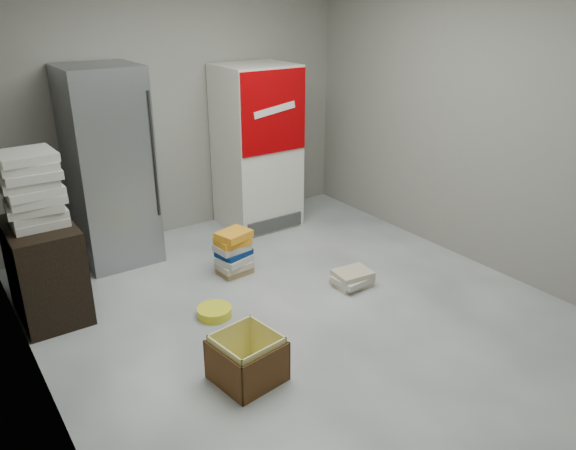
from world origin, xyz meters
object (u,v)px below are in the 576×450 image
(steel_fridge, at_px, (109,167))
(wood_shelf, at_px, (46,270))
(coke_cooler, at_px, (257,147))
(phonebook_stack_main, at_px, (234,252))
(cardboard_box, at_px, (247,361))

(steel_fridge, relative_size, wood_shelf, 2.37)
(steel_fridge, distance_m, coke_cooler, 1.65)
(coke_cooler, height_order, phonebook_stack_main, coke_cooler)
(steel_fridge, relative_size, coke_cooler, 1.06)
(wood_shelf, bearing_deg, phonebook_stack_main, -8.55)
(steel_fridge, bearing_deg, wood_shelf, -138.69)
(steel_fridge, height_order, coke_cooler, steel_fridge)
(wood_shelf, distance_m, cardboard_box, 1.93)
(coke_cooler, height_order, cardboard_box, coke_cooler)
(wood_shelf, bearing_deg, cardboard_box, -61.86)
(phonebook_stack_main, bearing_deg, coke_cooler, 38.18)
(wood_shelf, bearing_deg, steel_fridge, 41.31)
(phonebook_stack_main, distance_m, cardboard_box, 1.61)
(coke_cooler, height_order, wood_shelf, coke_cooler)
(coke_cooler, distance_m, wood_shelf, 2.63)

